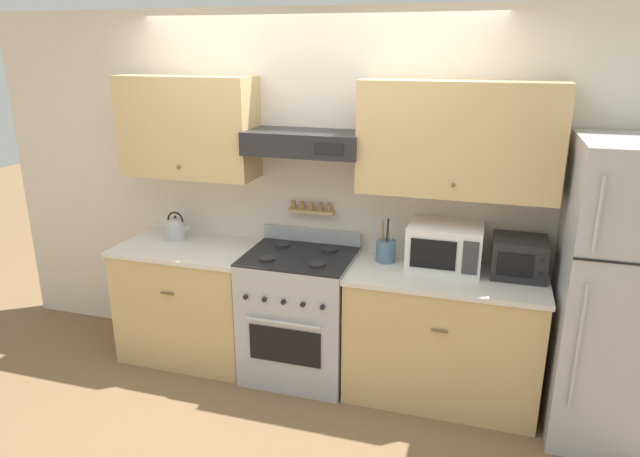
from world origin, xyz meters
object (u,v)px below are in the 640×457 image
stove_range (300,314)px  toaster_oven (519,257)px  refrigerator (625,295)px  tea_kettle (176,228)px  microwave (445,245)px  utensil_crock (386,250)px

stove_range → toaster_oven: toaster_oven is taller
refrigerator → toaster_oven: size_ratio=5.45×
tea_kettle → toaster_oven: toaster_oven is taller
refrigerator → toaster_oven: refrigerator is taller
microwave → toaster_oven: size_ratio=1.43×
microwave → utensil_crock: size_ratio=1.58×
microwave → refrigerator: bearing=-10.9°
microwave → utensil_crock: (-0.39, -0.02, -0.07)m
stove_range → microwave: size_ratio=2.14×
microwave → stove_range: bearing=-171.3°
utensil_crock → tea_kettle: bearing=-180.0°
stove_range → refrigerator: bearing=-1.6°
refrigerator → utensil_crock: 1.47m
toaster_oven → stove_range: bearing=-174.9°
refrigerator → stove_range: bearing=178.4°
stove_range → microwave: (0.97, 0.15, 0.58)m
stove_range → tea_kettle: bearing=172.8°
refrigerator → tea_kettle: bearing=176.5°
stove_range → utensil_crock: (0.58, 0.13, 0.51)m
utensil_crock → toaster_oven: (0.86, -0.00, 0.05)m
stove_range → refrigerator: (2.03, -0.06, 0.44)m
stove_range → tea_kettle: 1.16m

